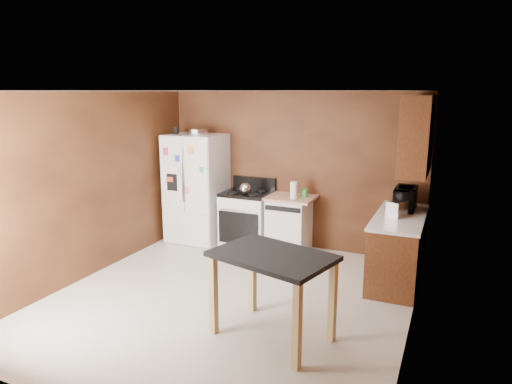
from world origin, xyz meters
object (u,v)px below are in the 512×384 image
Objects in this scene: refrigerator at (197,188)px; island at (272,267)px; green_canister at (304,193)px; pen_cup at (176,130)px; paper_towel at (294,190)px; microwave at (406,199)px; gas_range at (247,218)px; roasting_pan at (198,132)px; dishwasher at (289,223)px; toaster at (397,209)px; kettle at (245,189)px.

refrigerator reaches higher than island.
pen_cup is at bearing -174.14° from green_canister.
refrigerator reaches higher than paper_towel.
island is (-1.01, -2.40, -0.28)m from microwave.
gas_range is at bearing 119.95° from island.
pen_cup is 0.48× the size of paper_towel.
dishwasher is (1.61, 0.04, -1.39)m from roasting_pan.
gas_range is (0.89, 0.02, -1.38)m from roasting_pan.
microwave is at bearing 67.11° from island.
island is (0.63, -2.44, -0.25)m from paper_towel.
roasting_pan is 3.43m from toaster.
dishwasher is 2.66m from island.
roasting_pan is 1.64m from gas_range.
paper_towel is at bearing 104.43° from island.
pen_cup is 0.14× the size of dishwasher.
toaster is (1.47, -0.63, 0.05)m from green_canister.
pen_cup is 1.55m from kettle.
dishwasher is at bearing 135.35° from paper_towel.
kettle is (0.93, -0.14, -0.85)m from roasting_pan.
roasting_pan is 2.03m from green_canister.
island is (2.36, -2.46, -0.14)m from refrigerator.
microwave is at bearing -1.74° from roasting_pan.
dishwasher is (-0.10, 0.10, -0.57)m from paper_towel.
roasting_pan reaches higher than kettle.
dishwasher is (-1.68, 0.56, -0.55)m from toaster.
dishwasher is (-0.22, -0.07, -0.50)m from green_canister.
island is at bearing -95.17° from toaster.
green_canister is at bearing 3.64° from roasting_pan.
green_canister is 1.85m from refrigerator.
microwave is 0.57× the size of dishwasher.
paper_towel is at bearing -123.19° from green_canister.
dishwasher is (-1.74, 0.14, -0.59)m from microwave.
island is at bearing -46.91° from roasting_pan.
green_canister reaches higher than island.
paper_towel reaches higher than green_canister.
roasting_pan reaches higher than island.
gas_range is (0.91, 0.06, -0.44)m from refrigerator.
paper_towel is at bearing 89.25° from microwave.
refrigerator is at bearing 89.78° from microwave.
kettle is at bearing -1.49° from pen_cup.
microwave reaches higher than toaster.
roasting_pan is 1.29× the size of toaster.
kettle is at bearing -5.92° from refrigerator.
roasting_pan is 0.27× the size of island.
island is (1.45, -2.52, 0.30)m from gas_range.
green_canister is at bearing 101.13° from island.
roasting_pan reaches higher than green_canister.
roasting_pan is 0.20× the size of refrigerator.
kettle is at bearing -75.02° from gas_range.
paper_towel is (2.06, 0.05, -0.84)m from pen_cup.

